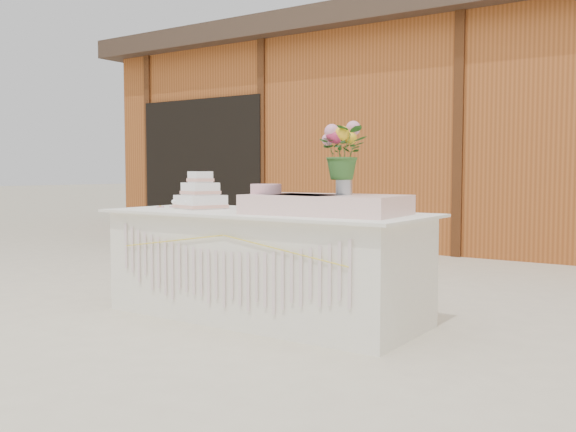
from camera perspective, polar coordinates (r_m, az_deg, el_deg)
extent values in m
plane|color=beige|center=(4.71, -2.09, -8.98)|extent=(80.00, 80.00, 0.00)
cube|color=#994F20|center=(10.08, 18.75, 6.30)|extent=(12.00, 4.00, 3.00)
cube|color=#38291F|center=(10.28, 18.97, 15.52)|extent=(12.60, 4.60, 0.30)
cube|color=black|center=(10.34, -7.73, 4.20)|extent=(2.40, 0.08, 2.20)
cube|color=white|center=(4.64, -2.10, -4.46)|extent=(2.28, 0.88, 0.75)
cube|color=white|center=(4.60, -2.11, 0.28)|extent=(2.40, 1.00, 0.02)
cube|color=white|center=(4.98, -7.79, 1.25)|extent=(0.39, 0.39, 0.11)
cube|color=#EEAA96|center=(4.98, -7.78, 0.89)|extent=(0.40, 0.40, 0.02)
cube|color=white|center=(4.97, -7.80, 2.40)|extent=(0.28, 0.28, 0.10)
cube|color=#EEAA96|center=(4.97, -7.80, 2.10)|extent=(0.29, 0.29, 0.02)
cube|color=white|center=(4.97, -7.81, 3.45)|extent=(0.18, 0.18, 0.09)
cube|color=#EEAA96|center=(4.97, -7.81, 3.20)|extent=(0.20, 0.20, 0.02)
cylinder|color=white|center=(4.48, -1.97, 0.41)|extent=(0.24, 0.24, 0.01)
cylinder|color=white|center=(4.48, -1.97, 0.78)|extent=(0.07, 0.07, 0.04)
cylinder|color=white|center=(4.48, -1.97, 1.14)|extent=(0.28, 0.28, 0.01)
cylinder|color=#EAA8B4|center=(4.48, -1.98, 2.04)|extent=(0.22, 0.22, 0.13)
cube|color=beige|center=(4.30, 3.39, 1.02)|extent=(1.08, 0.67, 0.13)
cylinder|color=#BCBBC1|center=(4.29, 5.00, 2.89)|extent=(0.11, 0.11, 0.15)
imported|color=#2F5E25|center=(4.30, 5.02, 6.25)|extent=(0.40, 0.37, 0.35)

